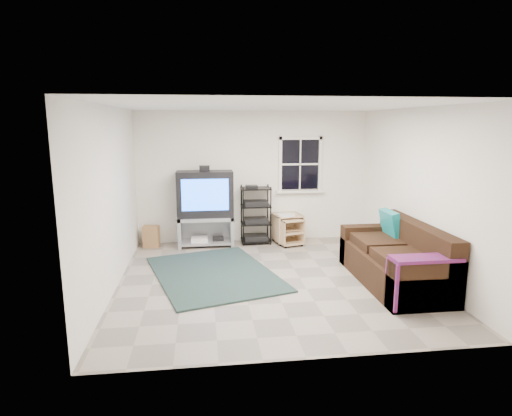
{
  "coord_description": "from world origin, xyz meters",
  "views": [
    {
      "loc": [
        -1.01,
        -6.16,
        2.36
      ],
      "look_at": [
        -0.18,
        0.4,
        1.05
      ],
      "focal_mm": 30.0,
      "sensor_mm": 36.0,
      "label": 1
    }
  ],
  "objects": [
    {
      "name": "paper_bag",
      "position": [
        -2.02,
        2.02,
        0.21
      ],
      "size": [
        0.32,
        0.24,
        0.42
      ],
      "primitive_type": "cube",
      "rotation": [
        0.0,
        0.0,
        -0.17
      ],
      "color": "olive",
      "rests_on": "ground"
    },
    {
      "name": "shag_rug",
      "position": [
        -0.87,
        0.34,
        0.01
      ],
      "size": [
        2.32,
        2.77,
        0.03
      ],
      "primitive_type": "cube",
      "rotation": [
        0.0,
        0.0,
        0.28
      ],
      "color": "#2F2114",
      "rests_on": "ground"
    },
    {
      "name": "tv_unit",
      "position": [
        -0.97,
        2.01,
        0.86
      ],
      "size": [
        1.07,
        0.53,
        1.57
      ],
      "color": "#A5A4AD",
      "rests_on": "ground"
    },
    {
      "name": "side_table_left",
      "position": [
        0.66,
        1.86,
        0.28
      ],
      "size": [
        0.54,
        0.54,
        0.52
      ],
      "rotation": [
        0.0,
        0.0,
        0.26
      ],
      "color": "#DBB387",
      "rests_on": "ground"
    },
    {
      "name": "sofa",
      "position": [
        1.84,
        -0.37,
        0.35
      ],
      "size": [
        0.96,
        2.16,
        0.99
      ],
      "color": "black",
      "rests_on": "ground"
    },
    {
      "name": "av_rack",
      "position": [
        0.02,
        2.07,
        0.5
      ],
      "size": [
        0.58,
        0.42,
        1.16
      ],
      "color": "black",
      "rests_on": "ground"
    },
    {
      "name": "room",
      "position": [
        0.95,
        2.27,
        1.48
      ],
      "size": [
        4.6,
        4.62,
        4.6
      ],
      "color": "gray",
      "rests_on": "ground"
    },
    {
      "name": "side_table_right",
      "position": [
        0.64,
        2.04,
        0.34
      ],
      "size": [
        0.6,
        0.6,
        0.6
      ],
      "rotation": [
        0.0,
        0.0,
        0.17
      ],
      "color": "#DBB387",
      "rests_on": "ground"
    }
  ]
}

